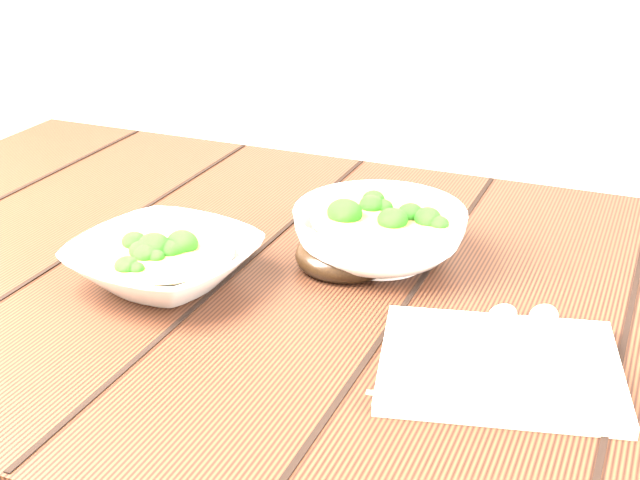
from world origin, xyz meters
TOP-DOWN VIEW (x-y plane):
  - table at (0.00, 0.00)m, footprint 1.20×0.80m
  - soup_bowl_front at (-0.08, -0.07)m, footprint 0.22×0.22m
  - soup_bowl_back at (0.12, 0.08)m, footprint 0.26×0.26m
  - trivet at (0.09, 0.05)m, footprint 0.13×0.13m
  - napkin at (0.30, -0.11)m, footprint 0.25×0.22m
  - spoon_left at (0.28, -0.06)m, footprint 0.03×0.18m
  - spoon_right at (0.32, -0.05)m, footprint 0.03×0.18m

SIDE VIEW (x-z plane):
  - table at x=0.00m, z-range 0.26..1.01m
  - napkin at x=0.30m, z-range 0.75..0.76m
  - trivet at x=0.09m, z-range 0.75..0.78m
  - spoon_left at x=0.28m, z-range 0.76..0.77m
  - spoon_right at x=0.32m, z-range 0.76..0.77m
  - soup_bowl_front at x=-0.08m, z-range 0.75..0.80m
  - soup_bowl_back at x=0.12m, z-range 0.75..0.82m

